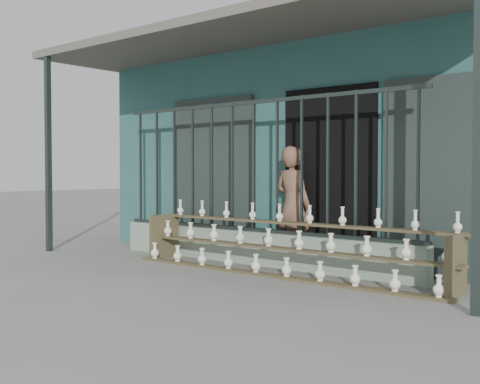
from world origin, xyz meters
The scene contains 6 objects.
ground centered at (0.00, 0.00, 0.00)m, with size 60.00×60.00×0.00m, color slate.
workshop_building centered at (0.00, 4.23, 1.62)m, with size 7.40×6.60×3.21m.
parapet_wall centered at (0.00, 1.30, 0.23)m, with size 5.00×0.20×0.45m, color gray.
security_fence centered at (0.00, 1.30, 1.35)m, with size 5.00×0.04×1.80m.
shelf_rack centered at (0.78, 0.89, 0.36)m, with size 4.50×0.68×0.85m.
elderly_woman centered at (0.44, 1.60, 0.81)m, with size 0.59×0.39×1.62m, color brown.
Camera 1 is at (5.13, -5.14, 1.28)m, focal length 45.00 mm.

